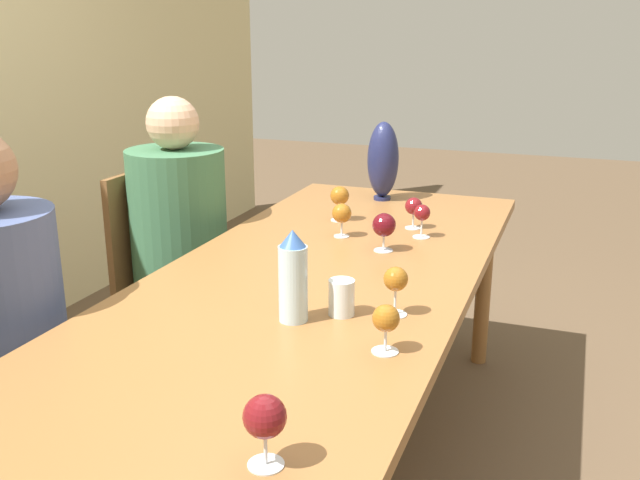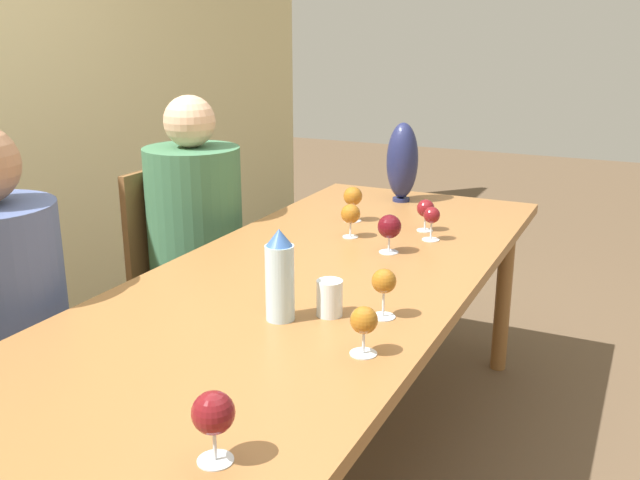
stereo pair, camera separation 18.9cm
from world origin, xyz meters
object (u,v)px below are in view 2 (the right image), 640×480
object	(u,v)px
water_bottle	(280,276)
water_tumbler	(330,298)
person_far	(199,240)
wine_glass_3	(426,209)
wine_glass_2	(351,214)
wine_glass_5	(364,322)
person_near	(4,327)
wine_glass_4	(213,414)
wine_glass_7	(353,197)
wine_glass_0	(389,227)
wine_glass_6	(432,217)
vase	(402,161)
chair_far	(183,274)
wine_glass_1	(384,283)

from	to	relation	value
water_bottle	water_tumbler	size ratio (longest dim) A/B	2.53
person_far	wine_glass_3	bearing A→B (deg)	-78.21
wine_glass_2	wine_glass_5	world-z (taller)	wine_glass_2
person_near	person_far	world-z (taller)	person_near
water_tumbler	wine_glass_2	bearing A→B (deg)	18.85
wine_glass_4	wine_glass_5	size ratio (longest dim) A/B	1.14
wine_glass_7	wine_glass_3	bearing A→B (deg)	-91.93
wine_glass_0	wine_glass_6	xyz separation A→B (m)	(0.21, -0.09, -0.00)
person_near	water_tumbler	bearing A→B (deg)	-73.26
vase	wine_glass_3	world-z (taller)	vase
water_tumbler	chair_far	xyz separation A→B (m)	(0.71, 1.02, -0.32)
person_near	wine_glass_0	bearing A→B (deg)	-45.44
wine_glass_1	person_near	size ratio (longest dim) A/B	0.11
wine_glass_4	wine_glass_6	world-z (taller)	wine_glass_4
wine_glass_1	wine_glass_3	world-z (taller)	wine_glass_1
chair_far	person_far	bearing A→B (deg)	-90.00
wine_glass_7	person_far	distance (m)	0.67
wine_glass_0	chair_far	bearing A→B (deg)	82.72
wine_glass_5	wine_glass_7	size ratio (longest dim) A/B	0.87
wine_glass_3	wine_glass_7	world-z (taller)	wine_glass_7
water_tumbler	wine_glass_3	distance (m)	0.91
wine_glass_2	person_near	world-z (taller)	person_near
water_bottle	wine_glass_7	bearing A→B (deg)	12.13
vase	wine_glass_6	xyz separation A→B (m)	(-0.52, -0.30, -0.09)
wine_glass_6	person_far	xyz separation A→B (m)	(-0.08, 0.97, -0.19)
wine_glass_2	wine_glass_3	world-z (taller)	wine_glass_2
wine_glass_1	chair_far	xyz separation A→B (m)	(0.66, 1.16, -0.37)
wine_glass_0	wine_glass_7	xyz separation A→B (m)	(0.33, 0.27, 0.01)
water_tumbler	person_far	bearing A→B (deg)	52.49
wine_glass_0	wine_glass_1	xyz separation A→B (m)	(-0.54, -0.18, 0.01)
vase	wine_glass_3	size ratio (longest dim) A/B	2.86
wine_glass_1	wine_glass_7	xyz separation A→B (m)	(0.87, 0.46, 0.00)
vase	person_near	world-z (taller)	person_near
wine_glass_4	chair_far	size ratio (longest dim) A/B	0.15
water_bottle	wine_glass_6	size ratio (longest dim) A/B	2.02
wine_glass_4	wine_glass_3	bearing A→B (deg)	4.08
water_tumbler	person_near	bearing A→B (deg)	106.74
vase	wine_glass_2	world-z (taller)	vase
chair_far	person_far	size ratio (longest dim) A/B	0.75
wine_glass_0	water_bottle	bearing A→B (deg)	174.89
wine_glass_6	water_tumbler	bearing A→B (deg)	177.14
wine_glass_5	person_near	distance (m)	1.12
vase	chair_far	world-z (taller)	vase
vase	wine_glass_1	bearing A→B (deg)	-162.74
wine_glass_2	person_far	xyz separation A→B (m)	(0.01, 0.69, -0.19)
wine_glass_2	wine_glass_6	world-z (taller)	wine_glass_2
wine_glass_6	person_far	world-z (taller)	person_far
wine_glass_5	wine_glass_6	size ratio (longest dim) A/B	0.98
wine_glass_5	wine_glass_6	world-z (taller)	wine_glass_6
wine_glass_1	vase	bearing A→B (deg)	17.26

